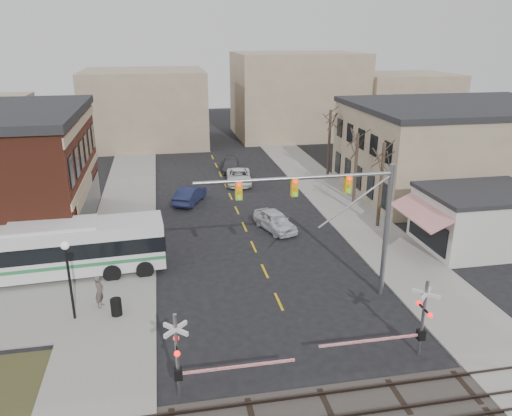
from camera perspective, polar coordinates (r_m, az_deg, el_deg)
The scene contains 20 objects.
ground at distance 27.83m, azimuth 3.59°, elevation -12.68°, with size 160.00×160.00×0.00m, color black.
sidewalk_west at distance 45.37m, azimuth -14.54°, elevation -0.12°, with size 5.00×60.00×0.12m, color gray.
sidewalk_east at distance 47.85m, azimuth 8.74°, elevation 1.31°, with size 5.00×60.00×0.12m, color gray.
tan_building at distance 52.24m, azimuth 22.12°, elevation 6.42°, with size 20.30×15.30×8.50m.
awning_shop at distance 39.15m, azimuth 24.24°, elevation -1.13°, with size 9.74×6.20×4.30m.
tree_east_a at distance 40.15m, azimuth 14.08°, elevation 2.53°, with size 0.28×0.28×6.75m.
tree_east_b at distance 45.61m, azimuth 11.32°, elevation 4.46°, with size 0.28×0.28×6.30m.
tree_east_c at distance 52.85m, azimuth 8.35°, elevation 7.18°, with size 0.28×0.28×7.20m.
transit_bus at distance 33.78m, azimuth -21.97°, elevation -4.39°, with size 13.59×3.77×3.46m.
traffic_signal_mast at distance 27.74m, azimuth 9.39°, elevation 0.26°, with size 11.01×0.30×8.00m.
rr_crossing_west at distance 22.03m, azimuth -7.83°, elevation -16.35°, with size 5.60×1.36×4.00m.
rr_crossing_east at distance 25.25m, azimuth 17.67°, elevation -12.08°, with size 5.60×1.36×4.00m.
street_lamp at distance 27.97m, azimuth -20.74°, elevation -6.07°, with size 0.44×0.44×4.52m.
trash_bin at distance 28.82m, azimuth -15.68°, elevation -10.83°, with size 0.60×0.60×0.96m, color black.
car_a at distance 39.26m, azimuth 2.18°, elevation -1.45°, with size 1.84×4.58×1.56m, color silver.
car_b at distance 45.88m, azimuth -7.56°, elevation 1.52°, with size 1.65×4.73×1.56m, color #171C39.
car_c at distance 51.37m, azimuth -1.97°, elevation 3.58°, with size 2.43×5.26×1.46m, color white.
car_d at distance 56.34m, azimuth -2.89°, elevation 4.95°, with size 1.92×4.72×1.37m, color #3D3D42.
pedestrian_near at distance 29.64m, azimuth -17.46°, elevation -9.09°, with size 0.69×0.46×1.90m, color #5A4D48.
pedestrian_far at distance 32.86m, azimuth -17.06°, elevation -6.30°, with size 0.84×0.65×1.73m, color #313C56.
Camera 1 is at (-6.09, -22.77, 14.80)m, focal length 35.00 mm.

